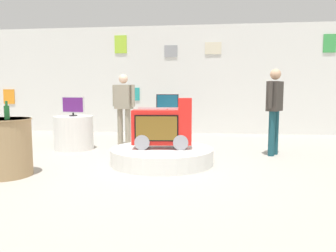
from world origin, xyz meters
TOP-DOWN VIEW (x-y plane):
  - ground_plane at (0.00, 0.00)m, footprint 30.00×30.00m
  - back_wall_display at (0.00, 4.50)m, footprint 12.83×0.13m
  - main_display_pedestal at (0.23, 0.39)m, footprint 1.73×1.73m
  - novelty_firetruck_tv at (0.25, 0.38)m, footprint 1.01×0.50m
  - display_pedestal_left_rear at (-0.02, 3.25)m, footprint 0.79×0.79m
  - tv_on_left_rear at (-0.02, 3.25)m, footprint 0.58×0.19m
  - display_pedestal_center_rear at (-1.79, 1.51)m, footprint 0.81×0.81m
  - tv_on_center_rear at (-1.79, 1.50)m, footprint 0.53×0.17m
  - side_table_round at (-1.88, -0.68)m, footprint 0.74×0.74m
  - bottle_on_side_table at (-1.74, -0.80)m, footprint 0.07×0.07m
  - shopper_browsing_near_truck at (2.24, 1.33)m, footprint 0.37×0.49m
  - shopper_browsing_rear at (-0.85, 2.05)m, footprint 0.54×0.30m

SIDE VIEW (x-z plane):
  - ground_plane at x=0.00m, z-range 0.00..0.00m
  - main_display_pedestal at x=0.23m, z-range 0.00..0.26m
  - display_pedestal_left_rear at x=-0.02m, z-range 0.00..0.70m
  - display_pedestal_center_rear at x=-1.79m, z-range 0.00..0.70m
  - side_table_round at x=-1.88m, z-range 0.01..0.83m
  - novelty_firetruck_tv at x=0.25m, z-range 0.18..1.02m
  - tv_on_center_rear at x=-1.79m, z-range 0.72..1.12m
  - bottle_on_side_table at x=-1.74m, z-range 0.80..1.05m
  - shopper_browsing_rear at x=-0.85m, z-range 0.13..1.72m
  - tv_on_left_rear at x=-0.02m, z-range 0.72..1.16m
  - shopper_browsing_near_truck at x=2.24m, z-range 0.14..1.77m
  - back_wall_display at x=0.00m, z-range 0.00..3.10m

